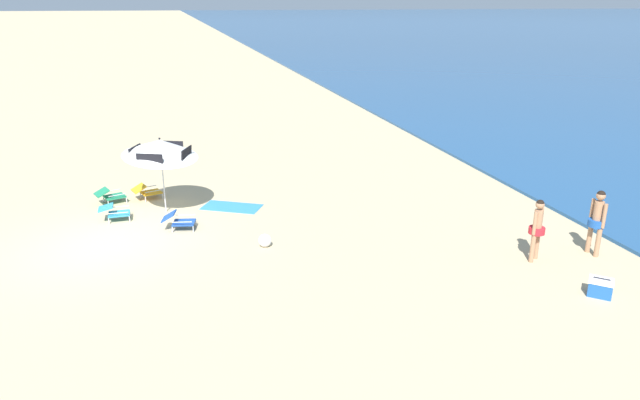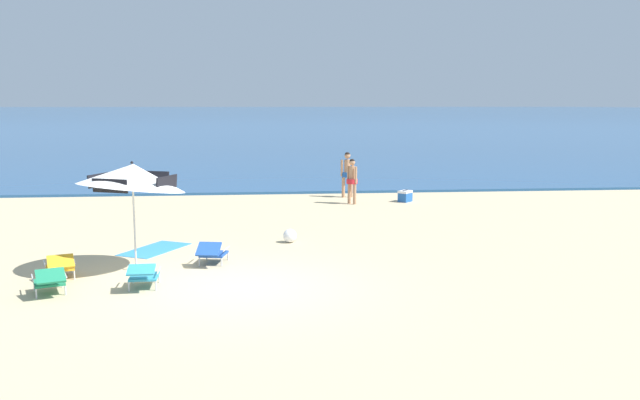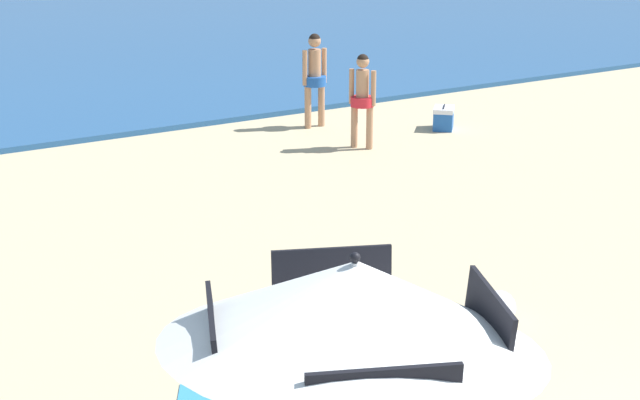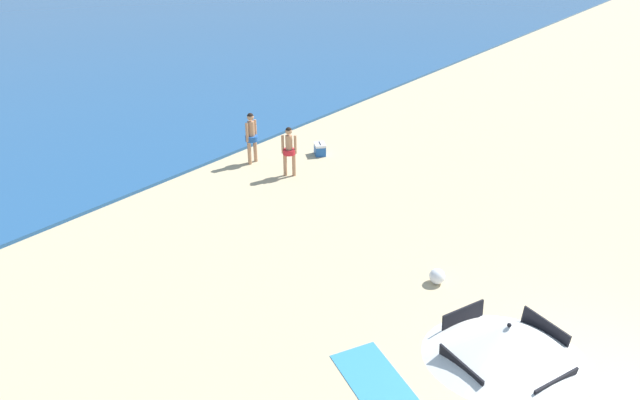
% 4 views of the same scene
% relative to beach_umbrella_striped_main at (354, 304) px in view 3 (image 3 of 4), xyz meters
% --- Properties ---
extents(beach_umbrella_striped_main, '(3.13, 3.12, 2.39)m').
position_rel_beach_umbrella_striped_main_xyz_m(beach_umbrella_striped_main, '(0.00, 0.00, 0.00)').
color(beach_umbrella_striped_main, silver).
rests_on(beach_umbrella_striped_main, ground).
extents(person_standing_near_shore, '(0.50, 0.41, 1.69)m').
position_rel_beach_umbrella_striped_main_xyz_m(person_standing_near_shore, '(5.92, 10.41, -1.01)').
color(person_standing_near_shore, tan).
rests_on(person_standing_near_shore, ground).
extents(person_standing_beside, '(0.39, 0.40, 1.58)m').
position_rel_beach_umbrella_striped_main_xyz_m(person_standing_beside, '(5.85, 8.77, -1.08)').
color(person_standing_beside, tan).
rests_on(person_standing_beside, ground).
extents(cooler_box, '(0.59, 0.60, 0.43)m').
position_rel_beach_umbrella_striped_main_xyz_m(cooler_box, '(7.82, 9.09, -1.79)').
color(cooler_box, '#1E56A8').
rests_on(cooler_box, ground).
extents(beach_ball, '(0.35, 0.35, 0.35)m').
position_rel_beach_umbrella_striped_main_xyz_m(beach_ball, '(3.36, 2.49, -1.82)').
color(beach_ball, white).
rests_on(beach_ball, ground).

